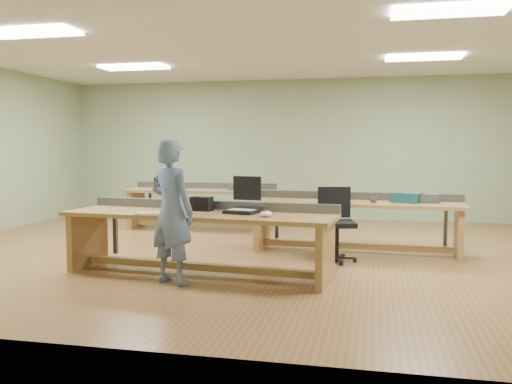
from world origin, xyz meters
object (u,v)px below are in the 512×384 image
person (172,211)px  parts_bin_grey (421,198)px  drinks_can (340,198)px  camera_bag (202,204)px  workbench_front (199,228)px  mug (373,199)px  laptop_base (242,212)px  parts_bin_teal (407,197)px  task_chair (336,234)px  workbench_mid (356,214)px  workbench_back (201,200)px

person → parts_bin_grey: person is taller
drinks_can → camera_bag: bearing=-137.6°
workbench_front → person: person is taller
workbench_front → mug: size_ratio=29.85×
laptop_base → parts_bin_teal: parts_bin_teal is taller
workbench_front → task_chair: size_ratio=3.38×
mug → drinks_can: 0.48m
workbench_mid → laptop_base: 2.18m
workbench_front → workbench_back: same height
laptop_base → drinks_can: drinks_can is taller
task_chair → parts_bin_grey: 1.44m
parts_bin_teal → parts_bin_grey: parts_bin_teal is taller
workbench_back → mug: size_ratio=24.78×
person → drinks_can: 2.74m
person → mug: person is taller
workbench_front → camera_bag: (-0.03, 0.18, 0.27)m
parts_bin_teal → parts_bin_grey: size_ratio=0.85×
workbench_front → camera_bag: 0.32m
parts_bin_teal → workbench_mid: bearing=-177.6°
parts_bin_teal → parts_bin_grey: (0.20, 0.05, -0.01)m
workbench_back → person: bearing=-76.9°
workbench_mid → mug: 0.35m
person → parts_bin_grey: size_ratio=3.52×
drinks_can → parts_bin_grey: bearing=11.2°
person → task_chair: size_ratio=1.64×
laptop_base → task_chair: (1.03, 1.10, -0.41)m
person → drinks_can: (1.73, 2.13, -0.00)m
workbench_front → workbench_mid: same height
drinks_can → mug: bearing=7.2°
camera_bag → parts_bin_grey: size_ratio=0.55×
person → task_chair: (1.71, 1.61, -0.45)m
parts_bin_grey → workbench_back: bearing=156.9°
workbench_back → drinks_can: drinks_can is taller
workbench_front → parts_bin_grey: (2.71, 1.86, 0.25)m
drinks_can → workbench_mid: bearing=31.6°
parts_bin_teal → drinks_can: size_ratio=3.07×
camera_bag → task_chair: bearing=37.6°
workbench_front → person: 0.57m
workbench_mid → parts_bin_teal: (0.71, 0.03, 0.26)m
person → camera_bag: size_ratio=6.41×
task_chair → drinks_can: bearing=74.5°
workbench_mid → parts_bin_grey: 0.95m
workbench_front → workbench_back: 3.67m
mug → parts_bin_teal: bearing=13.3°
task_chair → parts_bin_grey: size_ratio=2.14×
parts_bin_grey → person: bearing=-140.6°
workbench_front → workbench_mid: bearing=50.3°
laptop_base → drinks_can: bearing=69.7°
workbench_back → task_chair: bearing=-42.1°
mug → workbench_front: bearing=-140.3°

